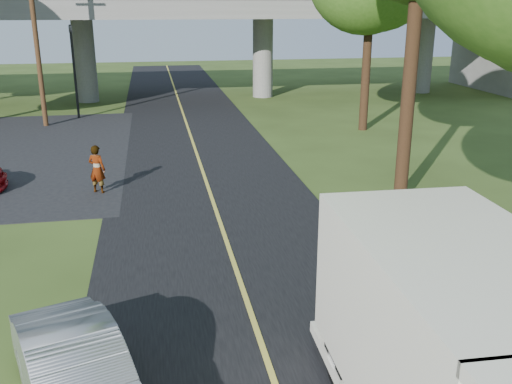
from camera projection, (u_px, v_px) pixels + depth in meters
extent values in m
cube|color=black|center=(213.00, 201.00, 19.01)|extent=(7.00, 90.00, 0.02)
cube|color=gold|center=(213.00, 200.00, 19.00)|extent=(0.12, 90.00, 0.01)
cube|color=slate|center=(174.00, 8.00, 37.68)|extent=(50.00, 9.00, 1.20)
cube|color=slate|center=(510.00, 50.00, 42.91)|extent=(4.00, 10.00, 6.00)
cylinder|color=slate|center=(85.00, 61.00, 37.69)|extent=(1.40, 1.40, 5.40)
cylinder|color=slate|center=(263.00, 58.00, 39.74)|extent=(1.40, 1.40, 5.40)
cylinder|color=slate|center=(423.00, 55.00, 41.80)|extent=(1.40, 1.40, 5.40)
cylinder|color=black|center=(75.00, 72.00, 32.11)|extent=(0.14, 0.14, 5.20)
imported|color=black|center=(71.00, 36.00, 31.49)|extent=(0.18, 0.22, 1.10)
cylinder|color=#472D19|center=(36.00, 40.00, 29.39)|extent=(0.26, 0.26, 9.00)
cylinder|color=#382314|center=(409.00, 85.00, 17.94)|extent=(0.44, 0.44, 7.70)
cylinder|color=#382314|center=(366.00, 65.00, 28.86)|extent=(0.44, 0.44, 6.65)
cube|color=silver|center=(454.00, 328.00, 8.09)|extent=(2.83, 5.02, 2.53)
cylinder|color=black|center=(341.00, 358.00, 9.72)|extent=(0.34, 1.02, 1.01)
cylinder|color=black|center=(467.00, 346.00, 10.06)|extent=(0.34, 1.02, 1.01)
imported|color=gray|center=(78.00, 379.00, 8.91)|extent=(2.76, 4.41, 1.37)
imported|color=gray|center=(97.00, 169.00, 19.62)|extent=(0.74, 0.65, 1.70)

